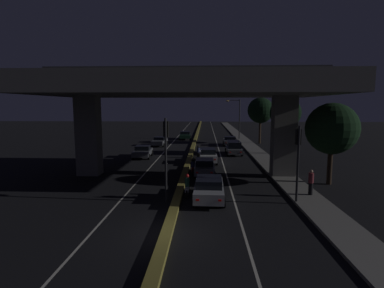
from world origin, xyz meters
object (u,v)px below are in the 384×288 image
(car_white_third, at_px, (208,155))
(pedestrian_on_sidewalk, at_px, (311,182))
(motorcycle_black_filtering_far, at_px, (198,153))
(car_dark_green_third_oncoming, at_px, (185,135))
(traffic_light_left_of_median, at_px, (166,145))
(traffic_light_right_of_median, at_px, (298,151))
(car_grey_second, at_px, (204,167))
(car_silver_lead, at_px, (209,188))
(motorcycle_white_filtering_near, at_px, (187,187))
(car_grey_fourth, at_px, (234,147))
(car_grey_fifth, at_px, (230,141))
(car_grey_lead_oncoming, at_px, (143,151))
(car_grey_second_oncoming, at_px, (160,141))
(motorcycle_red_filtering_mid, at_px, (193,168))
(street_lamp, at_px, (237,115))

(car_white_third, distance_m, pedestrian_on_sidewalk, 13.38)
(motorcycle_black_filtering_far, bearing_deg, car_dark_green_third_oncoming, 12.02)
(traffic_light_left_of_median, bearing_deg, car_dark_green_third_oncoming, 91.98)
(traffic_light_right_of_median, bearing_deg, car_grey_second, 127.67)
(traffic_light_left_of_median, xyz_separation_m, car_dark_green_third_oncoming, (-1.21, 34.94, -2.83))
(car_silver_lead, relative_size, car_dark_green_third_oncoming, 0.99)
(motorcycle_white_filtering_near, bearing_deg, car_grey_second, -10.03)
(car_grey_second, bearing_deg, car_silver_lead, -177.29)
(car_grey_fourth, distance_m, car_grey_fifth, 8.45)
(car_silver_lead, xyz_separation_m, car_dark_green_third_oncoming, (-3.88, 34.56, -0.04))
(car_grey_lead_oncoming, height_order, car_grey_second_oncoming, car_grey_lead_oncoming)
(car_grey_second_oncoming, xyz_separation_m, pedestrian_on_sidewalk, (13.75, -24.79, 0.32))
(traffic_light_left_of_median, xyz_separation_m, motorcycle_white_filtering_near, (1.23, 1.21, -2.93))
(car_grey_second_oncoming, bearing_deg, car_white_third, 30.92)
(traffic_light_left_of_median, distance_m, car_grey_fourth, 19.68)
(car_grey_lead_oncoming, bearing_deg, traffic_light_left_of_median, 14.16)
(car_silver_lead, distance_m, motorcycle_white_filtering_near, 1.66)
(traffic_light_left_of_median, relative_size, motorcycle_white_filtering_near, 2.76)
(car_grey_lead_oncoming, bearing_deg, motorcycle_red_filtering_mid, 33.48)
(car_grey_lead_oncoming, bearing_deg, pedestrian_on_sidewalk, 41.48)
(car_grey_lead_oncoming, bearing_deg, car_grey_fourth, 101.62)
(car_white_third, height_order, car_grey_fifth, car_white_third)
(traffic_light_right_of_median, xyz_separation_m, pedestrian_on_sidewalk, (1.33, 1.30, -2.27))
(car_grey_fourth, distance_m, car_grey_lead_oncoming, 11.08)
(car_grey_fifth, height_order, car_grey_lead_oncoming, car_grey_lead_oncoming)
(car_grey_second_oncoming, distance_m, motorcycle_black_filtering_far, 11.96)
(car_silver_lead, height_order, car_grey_fourth, car_grey_fourth)
(car_silver_lead, bearing_deg, car_grey_lead_oncoming, 27.14)
(car_grey_fifth, relative_size, motorcycle_red_filtering_mid, 2.13)
(car_grey_lead_oncoming, bearing_deg, motorcycle_black_filtering_far, 86.81)
(motorcycle_black_filtering_far, bearing_deg, pedestrian_on_sidewalk, -148.27)
(car_grey_fifth, distance_m, car_grey_lead_oncoming, 15.66)
(car_grey_lead_oncoming, distance_m, pedestrian_on_sidewalk, 20.27)
(motorcycle_red_filtering_mid, bearing_deg, car_grey_fourth, -26.16)
(car_white_third, relative_size, motorcycle_red_filtering_mid, 2.26)
(car_grey_second, distance_m, car_grey_second_oncoming, 19.97)
(car_white_third, height_order, pedestrian_on_sidewalk, pedestrian_on_sidewalk)
(car_grey_second, bearing_deg, car_dark_green_third_oncoming, 7.49)
(car_white_third, height_order, car_grey_fourth, car_grey_fourth)
(car_silver_lead, distance_m, car_grey_second_oncoming, 26.68)
(traffic_light_left_of_median, bearing_deg, car_grey_second, 72.16)
(car_grey_lead_oncoming, height_order, motorcycle_white_filtering_near, motorcycle_white_filtering_near)
(street_lamp, distance_m, car_grey_lead_oncoming, 23.34)
(car_silver_lead, bearing_deg, motorcycle_black_filtering_far, 5.20)
(traffic_light_left_of_median, relative_size, pedestrian_on_sidewalk, 3.13)
(traffic_light_right_of_median, xyz_separation_m, car_dark_green_third_oncoming, (-9.21, 34.94, -2.54))
(traffic_light_right_of_median, xyz_separation_m, car_grey_lead_oncoming, (-12.82, 15.81, -2.57))
(car_grey_fifth, bearing_deg, traffic_light_left_of_median, 169.08)
(traffic_light_left_of_median, distance_m, motorcycle_red_filtering_mid, 8.11)
(car_white_third, height_order, motorcycle_red_filtering_mid, car_white_third)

